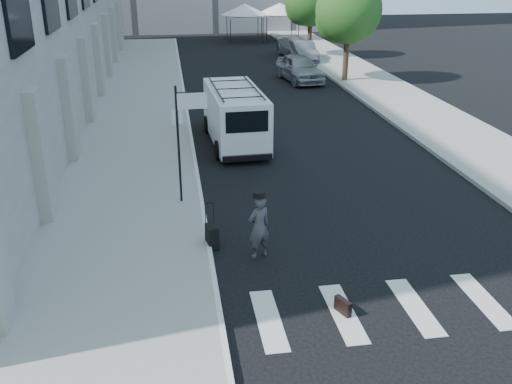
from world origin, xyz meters
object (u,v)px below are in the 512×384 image
object	(u,v)px
parked_car_a	(300,68)
briefcase	(343,306)
businessman	(259,227)
suitcase	(212,236)
cargo_van	(235,115)
parked_car_c	(296,47)
parked_car_b	(303,51)

from	to	relation	value
parked_car_a	briefcase	bearing A→B (deg)	-107.83
businessman	suitcase	distance (m)	1.39
businessman	parked_car_a	world-z (taller)	businessman
suitcase	cargo_van	distance (m)	9.03
suitcase	parked_car_c	distance (m)	30.37
suitcase	parked_car_c	bearing A→B (deg)	62.97
parked_car_c	briefcase	bearing A→B (deg)	-106.96
briefcase	parked_car_a	bearing A→B (deg)	55.59
businessman	parked_car_a	bearing A→B (deg)	-129.08
briefcase	parked_car_a	xyz separation A→B (m)	(4.41, 23.72, 0.62)
suitcase	cargo_van	world-z (taller)	cargo_van
businessman	briefcase	world-z (taller)	businessman
businessman	parked_car_a	distance (m)	21.79
businessman	briefcase	bearing A→B (deg)	93.05
parked_car_a	cargo_van	bearing A→B (deg)	-121.85
cargo_van	parked_car_a	bearing A→B (deg)	62.90
suitcase	parked_car_b	size ratio (longest dim) A/B	0.28
cargo_van	parked_car_b	world-z (taller)	cargo_van
businessman	parked_car_b	size ratio (longest dim) A/B	0.39
businessman	parked_car_b	bearing A→B (deg)	-128.88
parked_car_a	parked_car_c	distance (m)	8.92
cargo_van	parked_car_a	xyz separation A→B (m)	(5.27, 11.53, -0.35)
briefcase	cargo_van	bearing A→B (deg)	70.13
cargo_van	parked_car_b	distance (m)	19.76
cargo_van	parked_car_b	xyz separation A→B (m)	(7.07, 18.45, -0.44)
briefcase	cargo_van	world-z (taller)	cargo_van
cargo_van	briefcase	bearing A→B (deg)	-88.53
suitcase	businessman	bearing A→B (deg)	-40.36
cargo_van	parked_car_a	size ratio (longest dim) A/B	1.27
businessman	parked_car_c	distance (m)	30.69
suitcase	parked_car_a	distance (m)	21.51
businessman	parked_car_c	size ratio (longest dim) A/B	0.34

